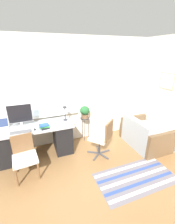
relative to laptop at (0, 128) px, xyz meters
name	(u,v)px	position (x,y,z in m)	size (l,w,h in m)	color
ground_plane	(78,154)	(1.60, -0.44, -0.81)	(14.00, 14.00, 0.00)	olive
wall_back_with_window	(67,93)	(1.57, 0.30, 0.54)	(9.00, 0.12, 2.70)	white
wall_right_with_picture	(160,92)	(3.89, -0.44, 0.54)	(0.08, 9.00, 2.70)	white
desk	(35,140)	(0.65, -0.11, -0.41)	(1.79, 0.66, 0.77)	#B2B7BC
laptop	(0,128)	(0.00, 0.00, 0.00)	(0.34, 0.28, 0.21)	#B7B7BC
monitor	(20,115)	(0.43, -0.01, 0.24)	(0.51, 0.16, 0.53)	silver
keyboard	(21,132)	(0.41, -0.29, -0.04)	(0.41, 0.12, 0.02)	slate
mouse	(35,129)	(0.69, -0.29, -0.03)	(0.04, 0.07, 0.04)	black
desk_lamp	(65,110)	(1.42, -0.02, 0.21)	(0.12, 0.12, 0.37)	#2D2D33
book_stack	(44,126)	(0.90, -0.29, 0.00)	(0.22, 0.17, 0.09)	black
desk_chair_wooden	(24,155)	(0.44, -0.67, -0.37)	(0.49, 0.50, 0.83)	brown
office_chair_swivel	(102,137)	(2.13, -0.66, -0.32)	(0.61, 0.61, 0.91)	#47474C
couch_loveseat	(144,135)	(3.36, -0.67, -0.54)	(0.81, 1.17, 0.76)	#9EA8B2
plant_stand	(85,121)	(2.00, 0.16, -0.25)	(0.24, 0.24, 0.66)	#333338
potted_plant	(85,112)	(2.00, 0.16, 0.03)	(0.26, 0.26, 0.33)	brown
floor_rug_striped	(136,178)	(2.45, -1.56, -0.81)	(1.58, 0.80, 0.01)	slate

